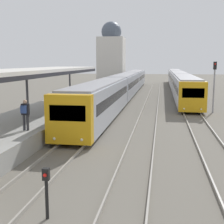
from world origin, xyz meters
The scene contains 7 objects.
platform_canopy centered at (-3.93, 14.71, 4.02)m, with size 4.00×24.43×3.18m.
person_on_platform centered at (-2.32, 10.70, 1.95)m, with size 0.40×0.40×1.66m.
train_near centered at (0.00, 36.45, 1.69)m, with size 2.54×51.40×3.04m.
train_far centered at (7.55, 47.11, 1.69)m, with size 2.44×48.45×3.03m.
signal_post_near centered at (1.57, 3.49, 0.98)m, with size 0.20×0.21×1.56m.
signal_mast_far centered at (9.53, 24.69, 2.95)m, with size 0.28×0.29×4.65m.
distant_domed_building centered at (-5.55, 59.65, 6.00)m, with size 5.30×5.30×12.77m.
Camera 1 is at (4.82, -4.74, 4.59)m, focal length 50.00 mm.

